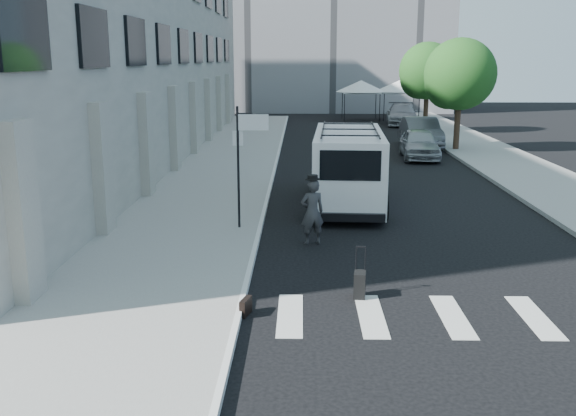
{
  "coord_description": "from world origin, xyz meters",
  "views": [
    {
      "loc": [
        -0.79,
        -14.87,
        4.97
      ],
      "look_at": [
        -1.12,
        0.76,
        1.3
      ],
      "focal_mm": 40.0,
      "sensor_mm": 36.0,
      "label": 1
    }
  ],
  "objects_px": {
    "suitcase": "(360,284)",
    "parked_car_c": "(402,114)",
    "parked_car_b": "(421,132)",
    "parked_car_a": "(419,144)",
    "businessman": "(312,212)",
    "briefcase": "(246,307)",
    "cargo_van": "(348,167)"
  },
  "relations": [
    {
      "from": "parked_car_a",
      "to": "parked_car_b",
      "type": "distance_m",
      "value": 4.28
    },
    {
      "from": "businessman",
      "to": "parked_car_b",
      "type": "xyz_separation_m",
      "value": [
        6.47,
        19.66,
        -0.06
      ]
    },
    {
      "from": "suitcase",
      "to": "parked_car_c",
      "type": "relative_size",
      "value": 0.2
    },
    {
      "from": "parked_car_c",
      "to": "businessman",
      "type": "bearing_deg",
      "value": -96.78
    },
    {
      "from": "briefcase",
      "to": "suitcase",
      "type": "height_order",
      "value": "suitcase"
    },
    {
      "from": "suitcase",
      "to": "cargo_van",
      "type": "bearing_deg",
      "value": 94.8
    },
    {
      "from": "suitcase",
      "to": "parked_car_c",
      "type": "distance_m",
      "value": 36.75
    },
    {
      "from": "businessman",
      "to": "briefcase",
      "type": "bearing_deg",
      "value": 57.18
    },
    {
      "from": "businessman",
      "to": "parked_car_b",
      "type": "relative_size",
      "value": 0.35
    },
    {
      "from": "parked_car_a",
      "to": "suitcase",
      "type": "bearing_deg",
      "value": -100.26
    },
    {
      "from": "briefcase",
      "to": "parked_car_b",
      "type": "relative_size",
      "value": 0.09
    },
    {
      "from": "briefcase",
      "to": "parked_car_c",
      "type": "bearing_deg",
      "value": 91.81
    },
    {
      "from": "parked_car_c",
      "to": "parked_car_a",
      "type": "bearing_deg",
      "value": -89.63
    },
    {
      "from": "suitcase",
      "to": "cargo_van",
      "type": "relative_size",
      "value": 0.16
    },
    {
      "from": "parked_car_a",
      "to": "parked_car_c",
      "type": "height_order",
      "value": "parked_car_c"
    },
    {
      "from": "businessman",
      "to": "parked_car_a",
      "type": "height_order",
      "value": "businessman"
    },
    {
      "from": "parked_car_a",
      "to": "parked_car_c",
      "type": "distance_m",
      "value": 16.82
    },
    {
      "from": "businessman",
      "to": "parked_car_b",
      "type": "height_order",
      "value": "businessman"
    },
    {
      "from": "businessman",
      "to": "cargo_van",
      "type": "bearing_deg",
      "value": -122.2
    },
    {
      "from": "businessman",
      "to": "parked_car_c",
      "type": "xyz_separation_m",
      "value": [
        7.29,
        32.2,
        -0.1
      ]
    },
    {
      "from": "businessman",
      "to": "briefcase",
      "type": "distance_m",
      "value": 5.24
    },
    {
      "from": "suitcase",
      "to": "parked_car_b",
      "type": "distance_m",
      "value": 24.3
    },
    {
      "from": "parked_car_a",
      "to": "businessman",
      "type": "bearing_deg",
      "value": -106.75
    },
    {
      "from": "briefcase",
      "to": "parked_car_c",
      "type": "height_order",
      "value": "parked_car_c"
    },
    {
      "from": "parked_car_c",
      "to": "suitcase",
      "type": "bearing_deg",
      "value": -93.96
    },
    {
      "from": "suitcase",
      "to": "parked_car_b",
      "type": "height_order",
      "value": "parked_car_b"
    },
    {
      "from": "businessman",
      "to": "parked_car_c",
      "type": "bearing_deg",
      "value": -120.07
    },
    {
      "from": "parked_car_a",
      "to": "parked_car_c",
      "type": "bearing_deg",
      "value": 87.7
    },
    {
      "from": "suitcase",
      "to": "businessman",
      "type": "bearing_deg",
      "value": 110.44
    },
    {
      "from": "suitcase",
      "to": "parked_car_a",
      "type": "bearing_deg",
      "value": 83.52
    },
    {
      "from": "suitcase",
      "to": "parked_car_a",
      "type": "height_order",
      "value": "parked_car_a"
    },
    {
      "from": "suitcase",
      "to": "parked_car_b",
      "type": "xyz_separation_m",
      "value": [
        5.53,
        23.65,
        0.55
      ]
    }
  ]
}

